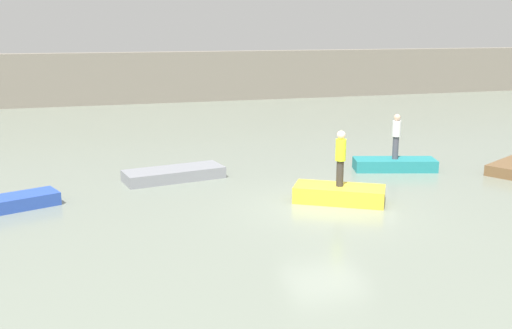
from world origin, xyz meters
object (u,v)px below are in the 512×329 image
object	(u,v)px
rowboat_grey	(174,174)
person_hiviz_shirt	(341,155)
rowboat_yellow	(339,194)
person_white_shirt	(396,134)
rowboat_teal	(395,165)

from	to	relation	value
rowboat_grey	person_hiviz_shirt	world-z (taller)	person_hiviz_shirt
rowboat_yellow	person_white_shirt	world-z (taller)	person_white_shirt
rowboat_teal	person_white_shirt	xyz separation A→B (m)	(0.00, 0.00, 1.17)
rowboat_grey	person_hiviz_shirt	xyz separation A→B (m)	(4.51, -4.15, 1.28)
person_hiviz_shirt	person_white_shirt	bearing A→B (deg)	40.56
rowboat_grey	rowboat_teal	xyz separation A→B (m)	(8.21, -0.98, 0.02)
rowboat_yellow	rowboat_teal	size ratio (longest dim) A/B	0.91
rowboat_yellow	person_hiviz_shirt	bearing A→B (deg)	-149.84
rowboat_yellow	person_hiviz_shirt	distance (m)	1.23
rowboat_yellow	rowboat_teal	bearing A→B (deg)	70.72
rowboat_yellow	person_hiviz_shirt	xyz separation A→B (m)	(-0.00, 0.00, 1.23)
person_white_shirt	rowboat_grey	bearing A→B (deg)	173.20
rowboat_yellow	rowboat_teal	distance (m)	4.87
rowboat_yellow	person_white_shirt	size ratio (longest dim) A/B	1.62
person_hiviz_shirt	rowboat_teal	bearing A→B (deg)	40.56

